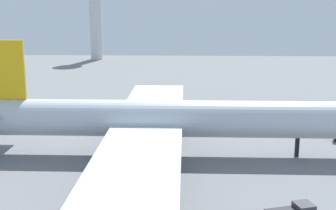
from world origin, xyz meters
name	(u,v)px	position (x,y,z in m)	size (l,w,h in m)	color
ground_plane	(168,155)	(0.00, 0.00, 0.00)	(276.95, 276.95, 0.00)	slate
cargo_airplane	(164,119)	(-0.57, 0.00, 5.91)	(69.24, 63.88, 18.24)	silver
control_tower	(95,9)	(-35.35, 123.36, 21.10)	(9.69, 9.69, 35.14)	silver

